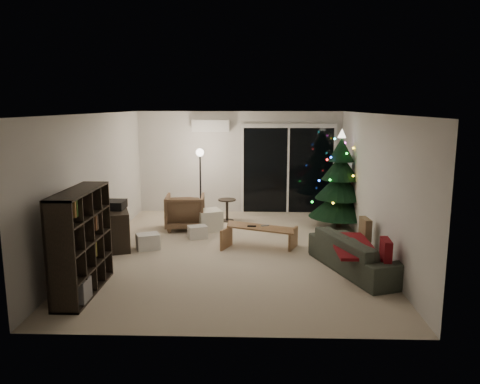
# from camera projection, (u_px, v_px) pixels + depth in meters

# --- Properties ---
(room) EXTENTS (6.50, 7.51, 2.60)m
(room) POSITION_uv_depth(u_px,v_px,m) (259.00, 183.00, 9.88)
(room) COLOR beige
(room) RESTS_ON ground
(bookshelf) EXTENTS (0.60, 1.53, 1.49)m
(bookshelf) POSITION_uv_depth(u_px,v_px,m) (68.00, 242.00, 6.58)
(bookshelf) COLOR black
(bookshelf) RESTS_ON floor
(media_cabinet) EXTENTS (0.79, 1.24, 0.73)m
(media_cabinet) POSITION_uv_depth(u_px,v_px,m) (116.00, 228.00, 8.85)
(media_cabinet) COLOR black
(media_cabinet) RESTS_ON floor
(stereo) EXTENTS (0.37, 0.44, 0.16)m
(stereo) POSITION_uv_depth(u_px,v_px,m) (115.00, 205.00, 8.77)
(stereo) COLOR black
(stereo) RESTS_ON media_cabinet
(armchair) EXTENTS (0.87, 0.89, 0.76)m
(armchair) POSITION_uv_depth(u_px,v_px,m) (185.00, 212.00, 10.09)
(armchair) COLOR brown
(armchair) RESTS_ON floor
(ottoman) EXTENTS (0.64, 0.64, 0.44)m
(ottoman) POSITION_uv_depth(u_px,v_px,m) (209.00, 220.00, 10.01)
(ottoman) COLOR silver
(ottoman) RESTS_ON floor
(cardboard_box_a) EXTENTS (0.50, 0.45, 0.29)m
(cardboard_box_a) POSITION_uv_depth(u_px,v_px,m) (148.00, 242.00, 8.70)
(cardboard_box_a) COLOR white
(cardboard_box_a) RESTS_ON floor
(cardboard_box_b) EXTENTS (0.44, 0.38, 0.25)m
(cardboard_box_b) POSITION_uv_depth(u_px,v_px,m) (197.00, 232.00, 9.42)
(cardboard_box_b) COLOR white
(cardboard_box_b) RESTS_ON floor
(side_table) EXTENTS (0.51, 0.51, 0.51)m
(side_table) POSITION_uv_depth(u_px,v_px,m) (227.00, 210.00, 10.80)
(side_table) COLOR black
(side_table) RESTS_ON floor
(floor_lamp) EXTENTS (0.26, 0.26, 1.61)m
(floor_lamp) POSITION_uv_depth(u_px,v_px,m) (200.00, 186.00, 10.75)
(floor_lamp) COLOR black
(floor_lamp) RESTS_ON floor
(sofa) EXTENTS (1.42, 2.13, 0.58)m
(sofa) POSITION_uv_depth(u_px,v_px,m) (358.00, 253.00, 7.54)
(sofa) COLOR #414A3C
(sofa) RESTS_ON floor
(sofa_throw) EXTENTS (0.62, 1.43, 0.05)m
(sofa_throw) POSITION_uv_depth(u_px,v_px,m) (352.00, 246.00, 7.52)
(sofa_throw) COLOR maroon
(sofa_throw) RESTS_ON sofa
(cushion_a) EXTENTS (0.15, 0.39, 0.38)m
(cushion_a) POSITION_uv_depth(u_px,v_px,m) (365.00, 229.00, 8.13)
(cushion_a) COLOR #937554
(cushion_a) RESTS_ON sofa
(cushion_b) EXTENTS (0.14, 0.39, 0.38)m
(cushion_b) POSITION_uv_depth(u_px,v_px,m) (386.00, 252.00, 6.85)
(cushion_b) COLOR maroon
(cushion_b) RESTS_ON sofa
(coffee_table) EXTENTS (1.39, 0.93, 0.42)m
(coffee_table) POSITION_uv_depth(u_px,v_px,m) (260.00, 237.00, 8.74)
(coffee_table) COLOR #93643E
(coffee_table) RESTS_ON floor
(remote_a) EXTENTS (0.16, 0.05, 0.02)m
(remote_a) POSITION_uv_depth(u_px,v_px,m) (252.00, 226.00, 8.70)
(remote_a) COLOR black
(remote_a) RESTS_ON coffee_table
(remote_b) EXTENTS (0.16, 0.09, 0.02)m
(remote_b) POSITION_uv_depth(u_px,v_px,m) (265.00, 225.00, 8.75)
(remote_b) COLOR slate
(remote_b) RESTS_ON coffee_table
(christmas_tree) EXTENTS (1.56, 1.56, 2.14)m
(christmas_tree) POSITION_uv_depth(u_px,v_px,m) (340.00, 179.00, 10.09)
(christmas_tree) COLOR black
(christmas_tree) RESTS_ON floor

